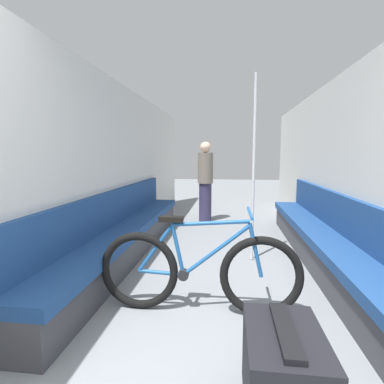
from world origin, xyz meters
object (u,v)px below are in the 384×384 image
at_px(passenger_standing, 205,181).
at_px(luggage_bag, 284,374).
at_px(bench_seat_row_right, 323,241).
at_px(bicycle, 198,272).
at_px(grab_pole_near, 254,172).
at_px(bench_seat_row_left, 126,235).

relative_size(passenger_standing, luggage_bag, 2.77).
height_order(bench_seat_row_right, luggage_bag, bench_seat_row_right).
height_order(bicycle, luggage_bag, bicycle).
bearing_deg(bench_seat_row_right, grab_pole_near, 174.81).
bearing_deg(bench_seat_row_left, luggage_bag, -54.37).
distance_m(bench_seat_row_left, luggage_bag, 2.74).
distance_m(bicycle, grab_pole_near, 1.64).
xyz_separation_m(bench_seat_row_left, bench_seat_row_right, (2.44, 0.00, 0.00)).
xyz_separation_m(bicycle, passenger_standing, (-0.22, 3.47, 0.45)).
distance_m(bench_seat_row_right, grab_pole_near, 1.17).
bearing_deg(grab_pole_near, luggage_bag, -90.21).
bearing_deg(passenger_standing, bench_seat_row_left, 93.89).
xyz_separation_m(bench_seat_row_right, luggage_bag, (-0.84, -2.23, -0.05)).
bearing_deg(bench_seat_row_right, bicycle, -136.95).
height_order(bench_seat_row_right, passenger_standing, passenger_standing).
relative_size(bench_seat_row_left, bicycle, 2.51).
relative_size(bench_seat_row_left, bench_seat_row_right, 1.00).
bearing_deg(passenger_standing, luggage_bag, 124.61).
bearing_deg(bicycle, bench_seat_row_left, 144.95).
bearing_deg(bench_seat_row_right, passenger_standing, 125.93).
distance_m(bench_seat_row_left, grab_pole_near, 1.81).
distance_m(bench_seat_row_left, bench_seat_row_right, 2.44).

